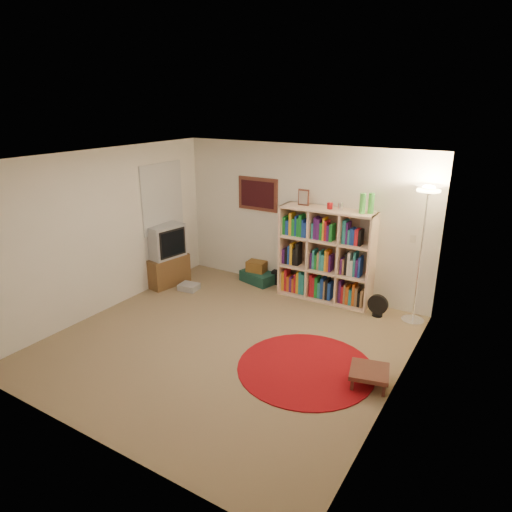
% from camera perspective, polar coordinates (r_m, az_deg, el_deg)
% --- Properties ---
extents(room, '(4.54, 4.54, 2.54)m').
position_cam_1_polar(room, '(5.96, -4.01, 0.23)').
color(room, '#8A7151').
rests_on(room, ground).
extents(bookshelf, '(1.55, 0.47, 1.85)m').
position_cam_1_polar(bookshelf, '(7.53, 8.59, -0.02)').
color(bookshelf, beige).
rests_on(bookshelf, ground).
extents(floor_lamp, '(0.48, 0.48, 2.06)m').
position_cam_1_polar(floor_lamp, '(6.78, 20.50, 5.35)').
color(floor_lamp, white).
rests_on(floor_lamp, ground).
extents(floor_fan, '(0.31, 0.17, 0.36)m').
position_cam_1_polar(floor_fan, '(7.27, 14.98, -6.00)').
color(floor_fan, black).
rests_on(floor_fan, ground).
extents(tv_stand, '(0.65, 0.84, 1.10)m').
position_cam_1_polar(tv_stand, '(8.30, -11.40, 0.07)').
color(tv_stand, brown).
rests_on(tv_stand, ground).
extents(dvd_box, '(0.35, 0.30, 0.11)m').
position_cam_1_polar(dvd_box, '(8.11, -8.38, -3.83)').
color(dvd_box, '#A8A8AC').
rests_on(dvd_box, ground).
extents(suitcase, '(0.69, 0.54, 0.20)m').
position_cam_1_polar(suitcase, '(8.34, 0.32, -2.63)').
color(suitcase, '#153B31').
rests_on(suitcase, ground).
extents(wicker_basket, '(0.35, 0.27, 0.19)m').
position_cam_1_polar(wicker_basket, '(8.29, 0.07, -1.30)').
color(wicker_basket, brown).
rests_on(wicker_basket, suitcase).
extents(duffel_bag, '(0.38, 0.32, 0.25)m').
position_cam_1_polar(duffel_bag, '(8.29, 3.47, -2.60)').
color(duffel_bag, black).
rests_on(duffel_bag, ground).
extents(red_rug, '(1.71, 1.71, 0.02)m').
position_cam_1_polar(red_rug, '(5.88, 6.25, -13.75)').
color(red_rug, maroon).
rests_on(red_rug, ground).
extents(side_table, '(0.54, 0.54, 0.20)m').
position_cam_1_polar(side_table, '(5.63, 13.99, -13.90)').
color(side_table, '#4F241B').
rests_on(side_table, ground).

